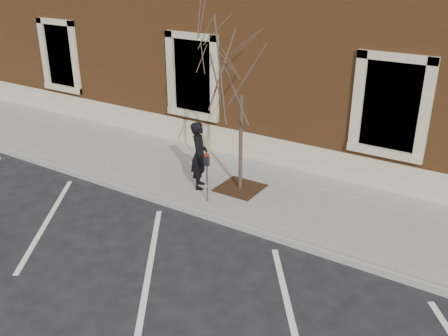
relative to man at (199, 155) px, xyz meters
The scene contains 9 objects.
ground 1.82m from the man, 44.99° to the right, with size 120.00×120.00×0.00m, color #28282B.
sidewalk_near 1.59m from the man, 33.70° to the left, with size 40.00×3.50×0.15m, color #9E9B94.
curb_near 1.81m from the man, 46.32° to the right, with size 40.00×0.12×0.15m, color #9E9E99.
parking_stripes 3.57m from the man, 72.09° to the right, with size 28.00×4.40×0.01m, color silver, non-canonical shape.
building_civic 7.39m from the man, 81.08° to the left, with size 40.00×8.62×8.00m.
man is the anchor object (origin of this frame).
parking_meter 0.86m from the man, 42.06° to the right, with size 0.12×0.09×1.27m.
tree_grate 1.39m from the man, 27.10° to the left, with size 1.10×1.10×0.03m, color #372311.
sapling 2.52m from the man, 27.10° to the left, with size 2.73×2.73×4.56m.
Camera 1 is at (5.97, -8.64, 5.87)m, focal length 40.00 mm.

